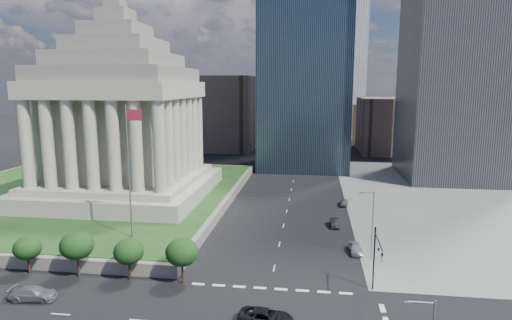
% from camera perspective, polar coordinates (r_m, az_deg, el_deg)
% --- Properties ---
extents(ground, '(500.00, 500.00, 0.00)m').
position_cam_1_polar(ground, '(137.04, 5.52, -0.45)').
color(ground, black).
rests_on(ground, ground).
extents(sidewalk_ne, '(68.00, 90.00, 0.03)m').
position_cam_1_polar(sidewalk_ne, '(106.14, 30.34, -4.85)').
color(sidewalk_ne, slate).
rests_on(sidewalk_ne, ground).
extents(plaza_terrace, '(66.00, 70.00, 1.80)m').
position_cam_1_polar(plaza_terrace, '(101.14, -22.20, -4.37)').
color(plaza_terrace, slate).
rests_on(plaza_terrace, ground).
extents(plaza_lawn, '(64.00, 68.00, 0.10)m').
position_cam_1_polar(plaza_lawn, '(100.92, -22.23, -3.85)').
color(plaza_lawn, '#1B3917').
rests_on(plaza_lawn, plaza_terrace).
extents(war_memorial, '(34.00, 34.00, 39.00)m').
position_cam_1_polar(war_memorial, '(91.46, -17.63, 7.46)').
color(war_memorial, '#9E9884').
rests_on(war_memorial, plaza_lawn).
extents(flagpole, '(2.52, 0.24, 20.00)m').
position_cam_1_polar(flagpole, '(65.53, -16.51, -0.59)').
color(flagpole, slate).
rests_on(flagpole, plaza_lawn).
extents(tree_row, '(53.00, 4.00, 6.00)m').
position_cam_1_polar(tree_row, '(66.88, -30.62, -10.36)').
color(tree_row, black).
rests_on(tree_row, ground).
extents(midrise_glass, '(26.00, 26.00, 60.00)m').
position_cam_1_polar(midrise_glass, '(129.86, 6.56, 12.26)').
color(midrise_glass, black).
rests_on(midrise_glass, ground).
extents(building_filler_ne, '(20.00, 30.00, 20.00)m').
position_cam_1_polar(building_filler_ne, '(167.57, 17.03, 4.51)').
color(building_filler_ne, brown).
rests_on(building_filler_ne, ground).
extents(building_filler_nw, '(24.00, 30.00, 28.00)m').
position_cam_1_polar(building_filler_nw, '(168.71, -4.28, 6.31)').
color(building_filler_nw, brown).
rests_on(building_filler_nw, ground).
extents(traffic_signal_ne, '(0.30, 5.74, 8.00)m').
position_cam_1_polar(traffic_signal_ne, '(52.70, 15.78, -12.02)').
color(traffic_signal_ne, black).
rests_on(traffic_signal_ne, ground).
extents(street_lamp_north, '(2.13, 0.22, 10.00)m').
position_cam_1_polar(street_lamp_north, '(63.22, 15.14, -7.87)').
color(street_lamp_north, slate).
rests_on(street_lamp_north, ground).
extents(pickup_truck, '(3.19, 5.99, 1.60)m').
position_cam_1_polar(pickup_truck, '(47.44, 1.31, -20.21)').
color(pickup_truck, black).
rests_on(pickup_truck, ground).
extents(suv_grey, '(5.59, 2.71, 1.57)m').
position_cam_1_polar(suv_grey, '(58.07, -27.58, -15.49)').
color(suv_grey, slate).
rests_on(suv_grey, ground).
extents(parked_sedan_near, '(4.50, 1.96, 1.51)m').
position_cam_1_polar(parked_sedan_near, '(66.49, 13.13, -11.37)').
color(parked_sedan_near, '#95989D').
rests_on(parked_sedan_near, ground).
extents(parked_sedan_mid, '(4.14, 1.52, 1.36)m').
position_cam_1_polar(parked_sedan_mid, '(77.35, 10.46, -8.26)').
color(parked_sedan_mid, black).
rests_on(parked_sedan_mid, ground).
extents(parked_sedan_far, '(2.03, 4.03, 1.32)m').
position_cam_1_polar(parked_sedan_far, '(90.69, 11.65, -5.59)').
color(parked_sedan_far, '#525359').
rests_on(parked_sedan_far, ground).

